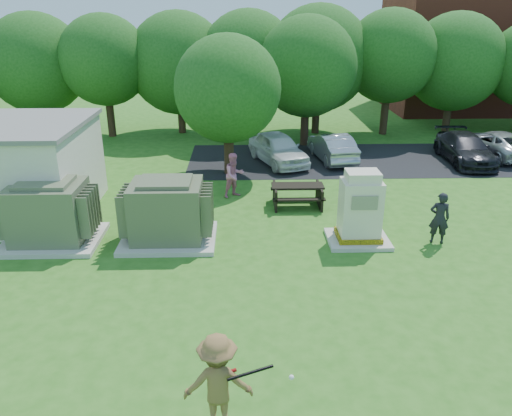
{
  "coord_description": "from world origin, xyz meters",
  "views": [
    {
      "loc": [
        -0.4,
        -10.17,
        7.01
      ],
      "look_at": [
        0.0,
        4.0,
        1.3
      ],
      "focal_mm": 35.0,
      "sensor_mm": 36.0,
      "label": 1
    }
  ],
  "objects_px": {
    "generator_cabinet": "(360,212)",
    "person_at_picnic": "(234,175)",
    "car_white": "(278,148)",
    "car_silver_b": "(494,143)",
    "transformer_left": "(49,214)",
    "picnic_table": "(297,193)",
    "person_by_generator": "(439,218)",
    "batter": "(218,383)",
    "car_silver_a": "(332,147)",
    "transformer_right": "(167,213)",
    "car_dark": "(465,149)"
  },
  "relations": [
    {
      "from": "generator_cabinet",
      "to": "person_at_picnic",
      "type": "xyz_separation_m",
      "value": [
        -4.01,
        4.24,
        -0.15
      ]
    },
    {
      "from": "car_white",
      "to": "car_silver_b",
      "type": "xyz_separation_m",
      "value": [
        11.01,
        0.99,
        -0.09
      ]
    },
    {
      "from": "transformer_left",
      "to": "picnic_table",
      "type": "relative_size",
      "value": 1.54
    },
    {
      "from": "generator_cabinet",
      "to": "person_by_generator",
      "type": "distance_m",
      "value": 2.52
    },
    {
      "from": "batter",
      "to": "car_silver_a",
      "type": "distance_m",
      "value": 17.43
    },
    {
      "from": "transformer_right",
      "to": "picnic_table",
      "type": "height_order",
      "value": "transformer_right"
    },
    {
      "from": "car_dark",
      "to": "car_silver_b",
      "type": "relative_size",
      "value": 1.01
    },
    {
      "from": "transformer_left",
      "to": "car_dark",
      "type": "height_order",
      "value": "transformer_left"
    },
    {
      "from": "person_at_picnic",
      "to": "car_silver_b",
      "type": "xyz_separation_m",
      "value": [
        13.07,
        5.56,
        -0.25
      ]
    },
    {
      "from": "transformer_left",
      "to": "picnic_table",
      "type": "height_order",
      "value": "transformer_left"
    },
    {
      "from": "person_by_generator",
      "to": "car_silver_a",
      "type": "distance_m",
      "value": 9.55
    },
    {
      "from": "transformer_right",
      "to": "car_silver_b",
      "type": "distance_m",
      "value": 17.91
    },
    {
      "from": "car_dark",
      "to": "car_silver_b",
      "type": "height_order",
      "value": "car_dark"
    },
    {
      "from": "batter",
      "to": "picnic_table",
      "type": "bearing_deg",
      "value": -105.39
    },
    {
      "from": "person_by_generator",
      "to": "car_silver_a",
      "type": "bearing_deg",
      "value": -66.44
    },
    {
      "from": "batter",
      "to": "person_by_generator",
      "type": "relative_size",
      "value": 1.12
    },
    {
      "from": "generator_cabinet",
      "to": "car_silver_b",
      "type": "distance_m",
      "value": 13.35
    },
    {
      "from": "transformer_left",
      "to": "picnic_table",
      "type": "xyz_separation_m",
      "value": [
        8.16,
        2.93,
        -0.45
      ]
    },
    {
      "from": "person_by_generator",
      "to": "car_dark",
      "type": "bearing_deg",
      "value": -104.56
    },
    {
      "from": "person_by_generator",
      "to": "transformer_right",
      "type": "bearing_deg",
      "value": 10.16
    },
    {
      "from": "picnic_table",
      "to": "car_dark",
      "type": "xyz_separation_m",
      "value": [
        8.71,
        5.53,
        0.15
      ]
    },
    {
      "from": "car_silver_a",
      "to": "generator_cabinet",
      "type": "bearing_deg",
      "value": 77.19
    },
    {
      "from": "generator_cabinet",
      "to": "person_by_generator",
      "type": "bearing_deg",
      "value": -3.46
    },
    {
      "from": "car_dark",
      "to": "generator_cabinet",
      "type": "bearing_deg",
      "value": -127.12
    },
    {
      "from": "person_by_generator",
      "to": "person_at_picnic",
      "type": "height_order",
      "value": "person_at_picnic"
    },
    {
      "from": "generator_cabinet",
      "to": "car_dark",
      "type": "xyz_separation_m",
      "value": [
        7.09,
        8.71,
        -0.36
      ]
    },
    {
      "from": "car_white",
      "to": "car_silver_b",
      "type": "height_order",
      "value": "car_white"
    },
    {
      "from": "transformer_right",
      "to": "batter",
      "type": "height_order",
      "value": "transformer_right"
    },
    {
      "from": "car_silver_b",
      "to": "car_white",
      "type": "bearing_deg",
      "value": -6.5
    },
    {
      "from": "transformer_left",
      "to": "person_at_picnic",
      "type": "xyz_separation_m",
      "value": [
        5.77,
        4.0,
        -0.08
      ]
    },
    {
      "from": "transformer_left",
      "to": "car_dark",
      "type": "relative_size",
      "value": 0.65
    },
    {
      "from": "generator_cabinet",
      "to": "car_silver_a",
      "type": "xyz_separation_m",
      "value": [
        0.72,
        9.23,
        -0.36
      ]
    },
    {
      "from": "car_white",
      "to": "car_silver_a",
      "type": "xyz_separation_m",
      "value": [
        2.68,
        0.41,
        -0.06
      ]
    },
    {
      "from": "transformer_right",
      "to": "car_white",
      "type": "distance_m",
      "value": 9.52
    },
    {
      "from": "person_at_picnic",
      "to": "car_silver_a",
      "type": "xyz_separation_m",
      "value": [
        4.74,
        4.99,
        -0.22
      ]
    },
    {
      "from": "batter",
      "to": "person_at_picnic",
      "type": "xyz_separation_m",
      "value": [
        0.14,
        11.75,
        -0.06
      ]
    },
    {
      "from": "car_white",
      "to": "generator_cabinet",
      "type": "bearing_deg",
      "value": -97.7
    },
    {
      "from": "transformer_left",
      "to": "transformer_right",
      "type": "xyz_separation_m",
      "value": [
        3.7,
        0.0,
        0.0
      ]
    },
    {
      "from": "person_at_picnic",
      "to": "generator_cabinet",
      "type": "bearing_deg",
      "value": -80.33
    },
    {
      "from": "batter",
      "to": "person_at_picnic",
      "type": "relative_size",
      "value": 1.07
    },
    {
      "from": "generator_cabinet",
      "to": "transformer_right",
      "type": "bearing_deg",
      "value": 177.71
    },
    {
      "from": "picnic_table",
      "to": "batter",
      "type": "bearing_deg",
      "value": -103.33
    },
    {
      "from": "car_silver_a",
      "to": "car_dark",
      "type": "xyz_separation_m",
      "value": [
        6.37,
        -0.52,
        -0.0
      ]
    },
    {
      "from": "car_white",
      "to": "car_silver_a",
      "type": "height_order",
      "value": "car_white"
    },
    {
      "from": "car_silver_a",
      "to": "batter",
      "type": "bearing_deg",
      "value": 65.42
    },
    {
      "from": "transformer_right",
      "to": "car_dark",
      "type": "xyz_separation_m",
      "value": [
        13.17,
        8.47,
        -0.3
      ]
    },
    {
      "from": "car_dark",
      "to": "car_silver_b",
      "type": "distance_m",
      "value": 2.25
    },
    {
      "from": "generator_cabinet",
      "to": "car_silver_b",
      "type": "xyz_separation_m",
      "value": [
        9.05,
        9.8,
        -0.4
      ]
    },
    {
      "from": "car_white",
      "to": "car_silver_a",
      "type": "distance_m",
      "value": 2.71
    },
    {
      "from": "transformer_right",
      "to": "generator_cabinet",
      "type": "distance_m",
      "value": 6.09
    }
  ]
}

